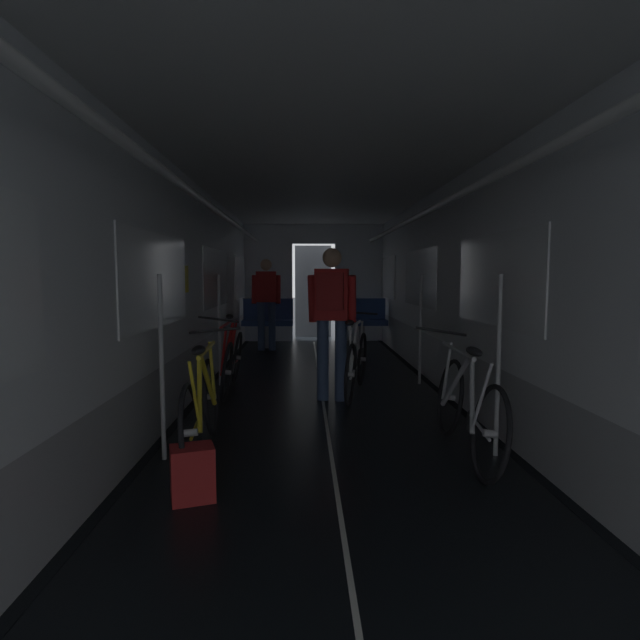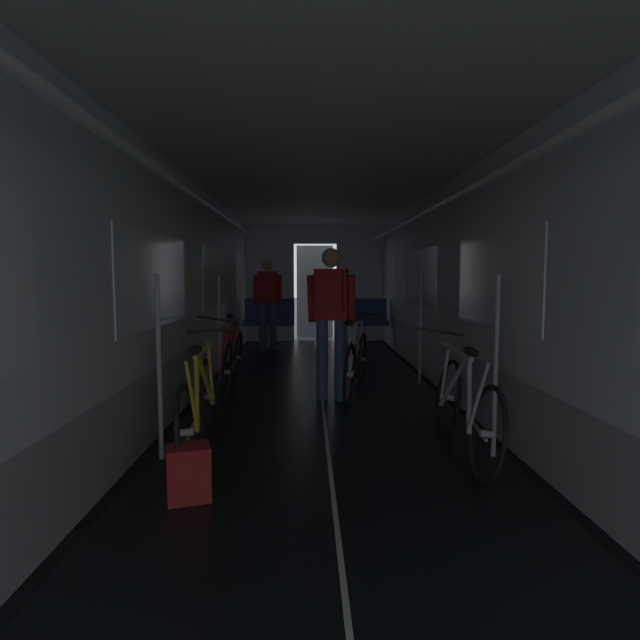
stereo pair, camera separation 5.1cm
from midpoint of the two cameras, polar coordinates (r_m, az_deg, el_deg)
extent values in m
cube|color=black|center=(5.26, -15.07, -10.41)|extent=(0.08, 11.50, 0.01)
cube|color=black|center=(5.36, 16.24, -10.15)|extent=(0.08, 11.50, 0.01)
cube|color=beige|center=(5.12, 0.74, -10.68)|extent=(0.03, 11.27, 0.00)
cube|color=#9EA0A5|center=(5.21, -16.22, -7.22)|extent=(0.12, 11.50, 0.60)
cube|color=silver|center=(5.10, -16.56, 6.36)|extent=(0.12, 11.50, 1.85)
cube|color=white|center=(4.53, -17.61, 4.31)|extent=(0.02, 1.90, 0.80)
cube|color=white|center=(7.33, -11.33, 4.64)|extent=(0.02, 1.90, 0.80)
cube|color=white|center=(10.18, -8.54, 4.77)|extent=(0.02, 1.90, 0.80)
cube|color=yellow|center=(5.52, -14.64, 4.47)|extent=(0.01, 0.20, 0.28)
cylinder|color=white|center=(5.07, -12.92, 12.97)|extent=(0.07, 11.04, 0.07)
cylinder|color=#B7BABF|center=(3.99, -17.25, -5.15)|extent=(0.04, 0.04, 1.40)
cylinder|color=#B7BABF|center=(6.50, -11.00, -1.14)|extent=(0.04, 0.04, 1.40)
cube|color=#9EA0A5|center=(5.32, 17.35, -7.01)|extent=(0.12, 11.50, 0.60)
cube|color=silver|center=(5.21, 17.71, 6.30)|extent=(0.12, 11.50, 1.85)
cube|color=white|center=(4.64, 19.21, 4.28)|extent=(0.02, 1.90, 0.80)
cube|color=white|center=(7.40, 11.36, 4.64)|extent=(0.02, 1.90, 0.80)
cube|color=white|center=(10.23, 7.80, 4.78)|extent=(0.02, 1.90, 0.80)
cube|color=yellow|center=(5.27, 16.66, 4.40)|extent=(0.01, 0.20, 0.28)
cylinder|color=white|center=(5.15, 14.22, 12.81)|extent=(0.07, 11.04, 0.07)
cylinder|color=#B7BABF|center=(4.10, 19.48, -4.93)|extent=(0.04, 0.04, 1.40)
cylinder|color=#B7BABF|center=(6.57, 11.40, -1.08)|extent=(0.04, 0.04, 1.40)
cube|color=silver|center=(10.76, -5.48, 4.15)|extent=(1.00, 0.12, 2.45)
cube|color=silver|center=(10.79, 4.66, 4.15)|extent=(1.00, 0.12, 2.45)
cube|color=silver|center=(10.77, -0.41, 9.63)|extent=(0.90, 0.12, 0.40)
cube|color=#4C4F54|center=(11.44, -0.47, 3.22)|extent=(0.81, 0.04, 2.05)
cube|color=silver|center=(5.05, 0.77, 17.86)|extent=(3.14, 11.62, 0.12)
cylinder|color=gray|center=(9.77, -5.58, -1.85)|extent=(0.12, 0.12, 0.44)
cube|color=#2D4784|center=(9.74, -5.60, -0.28)|extent=(0.96, 0.44, 0.10)
cube|color=#2D4784|center=(9.91, -5.53, 1.26)|extent=(0.96, 0.08, 0.40)
torus|color=gray|center=(9.97, -7.99, 2.41)|extent=(0.14, 0.14, 0.02)
cylinder|color=gray|center=(9.80, 4.97, -1.83)|extent=(0.12, 0.12, 0.44)
cube|color=#2D4784|center=(9.77, 4.99, -0.25)|extent=(0.96, 0.44, 0.10)
cube|color=#2D4784|center=(9.94, 4.88, 1.28)|extent=(0.96, 0.08, 0.40)
torus|color=gray|center=(9.92, 2.39, 2.44)|extent=(0.14, 0.14, 0.02)
torus|color=black|center=(6.67, -9.06, -4.14)|extent=(0.14, 0.67, 0.67)
cylinder|color=#B2B2B7|center=(6.67, -9.06, -4.14)|extent=(0.10, 0.05, 0.06)
torus|color=black|center=(5.67, -10.25, -5.78)|extent=(0.14, 0.67, 0.67)
cylinder|color=#B2B2B7|center=(5.67, -10.25, -5.78)|extent=(0.10, 0.05, 0.06)
cylinder|color=red|center=(5.95, -10.15, -3.15)|extent=(0.11, 0.54, 0.56)
cylinder|color=red|center=(6.35, -9.66, -2.62)|extent=(0.11, 0.34, 0.55)
cylinder|color=red|center=(6.07, -10.33, -0.49)|extent=(0.05, 0.82, 0.04)
cylinder|color=red|center=(6.57, -9.44, -2.17)|extent=(0.09, 0.16, 0.49)
cylinder|color=red|center=(6.45, -9.26, -4.66)|extent=(0.04, 0.45, 0.07)
cylinder|color=red|center=(5.67, -10.57, -3.33)|extent=(0.09, 0.09, 0.49)
cylinder|color=black|center=(6.23, -9.48, -5.21)|extent=(0.04, 0.17, 0.17)
ellipsoid|color=black|center=(6.49, -9.89, 0.40)|extent=(0.10, 0.24, 0.07)
cylinder|color=black|center=(5.61, -11.12, 0.07)|extent=(0.44, 0.03, 0.08)
torus|color=black|center=(3.61, -14.27, -12.14)|extent=(0.12, 0.67, 0.67)
cylinder|color=#B2B2B7|center=(3.61, -14.27, -12.14)|extent=(0.10, 0.05, 0.06)
torus|color=black|center=(4.58, -12.05, -8.40)|extent=(0.12, 0.67, 0.67)
cylinder|color=#B2B2B7|center=(4.58, -12.05, -8.40)|extent=(0.10, 0.05, 0.06)
cylinder|color=yellow|center=(4.22, -12.44, -6.49)|extent=(0.06, 0.54, 0.56)
cylinder|color=yellow|center=(3.83, -13.31, -7.71)|extent=(0.09, 0.34, 0.55)
cylinder|color=yellow|center=(4.03, -12.52, -3.25)|extent=(0.08, 0.82, 0.04)
cylinder|color=yellow|center=(3.61, -13.85, -8.15)|extent=(0.06, 0.17, 0.49)
cylinder|color=yellow|center=(3.83, -13.70, -11.47)|extent=(0.05, 0.45, 0.07)
cylinder|color=yellow|center=(4.50, -11.91, -5.49)|extent=(0.07, 0.09, 0.49)
cylinder|color=black|center=(4.05, -13.19, -10.88)|extent=(0.03, 0.17, 0.17)
ellipsoid|color=black|center=(3.60, -13.44, -3.29)|extent=(0.11, 0.24, 0.07)
cylinder|color=black|center=(4.46, -11.60, -1.14)|extent=(0.44, 0.05, 0.06)
torus|color=black|center=(3.66, 18.58, -12.04)|extent=(0.15, 0.67, 0.67)
cylinder|color=#B2B2B7|center=(3.66, 18.58, -12.04)|extent=(0.10, 0.05, 0.06)
torus|color=black|center=(4.60, 14.48, -8.42)|extent=(0.15, 0.67, 0.67)
cylinder|color=#B2B2B7|center=(4.60, 14.48, -8.42)|extent=(0.10, 0.05, 0.06)
cylinder|color=#ADAFB5|center=(4.25, 15.18, -6.55)|extent=(0.11, 0.54, 0.56)
cylinder|color=#ADAFB5|center=(3.86, 16.79, -7.74)|extent=(0.13, 0.34, 0.55)
cylinder|color=#ADAFB5|center=(4.05, 15.29, -3.36)|extent=(0.06, 0.82, 0.04)
cylinder|color=#ADAFB5|center=(3.65, 17.78, -8.17)|extent=(0.10, 0.17, 0.49)
cylinder|color=#ADAFB5|center=(3.87, 17.54, -11.41)|extent=(0.04, 0.45, 0.07)
cylinder|color=#ADAFB5|center=(4.51, 14.19, -5.56)|extent=(0.10, 0.09, 0.49)
cylinder|color=black|center=(4.08, 16.61, -10.84)|extent=(0.04, 0.17, 0.17)
ellipsoid|color=black|center=(3.63, 16.97, -3.42)|extent=(0.10, 0.24, 0.07)
cylinder|color=black|center=(4.47, 13.57, -1.26)|extent=(0.44, 0.03, 0.09)
cylinder|color=#384C75|center=(5.66, 0.50, -4.51)|extent=(0.13, 0.13, 0.90)
cylinder|color=#384C75|center=(5.64, 2.52, -4.55)|extent=(0.13, 0.13, 0.90)
cube|color=red|center=(5.57, 1.53, 2.89)|extent=(0.39, 0.27, 0.56)
cylinder|color=red|center=(5.62, -0.68, 2.40)|extent=(0.12, 0.21, 0.53)
cylinder|color=red|center=(5.57, 3.80, 2.36)|extent=(0.12, 0.21, 0.53)
sphere|color=tan|center=(5.57, 1.54, 7.00)|extent=(0.21, 0.21, 0.21)
cube|color=maroon|center=(5.40, 1.33, 3.24)|extent=(0.30, 0.20, 0.40)
torus|color=black|center=(5.44, 3.59, -6.14)|extent=(0.22, 0.67, 0.67)
cylinder|color=#B2B2B7|center=(5.44, 3.59, -6.14)|extent=(0.10, 0.07, 0.05)
torus|color=black|center=(6.44, 4.95, -4.41)|extent=(0.22, 0.67, 0.67)
cylinder|color=#B2B2B7|center=(6.44, 4.95, -4.41)|extent=(0.10, 0.07, 0.05)
cylinder|color=silver|center=(6.10, 4.49, -2.85)|extent=(0.14, 0.54, 0.56)
cylinder|color=silver|center=(5.69, 3.94, -3.40)|extent=(0.14, 0.33, 0.55)
cylinder|color=silver|center=(5.91, 4.19, -0.50)|extent=(0.23, 0.81, 0.04)
cylinder|color=silver|center=(5.47, 3.59, -3.51)|extent=(0.04, 0.17, 0.49)
cylinder|color=silver|center=(5.67, 3.94, -5.93)|extent=(0.13, 0.45, 0.07)
cylinder|color=silver|center=(6.37, 4.83, -2.30)|extent=(0.07, 0.09, 0.49)
cylinder|color=black|center=(5.89, 4.27, -5.74)|extent=(0.06, 0.17, 0.17)
ellipsoid|color=black|center=(5.49, 3.53, -0.31)|extent=(0.15, 0.26, 0.06)
cylinder|color=black|center=(6.36, 4.73, 0.78)|extent=(0.43, 0.13, 0.05)
cylinder|color=#384C75|center=(9.44, -5.12, -0.69)|extent=(0.13, 0.13, 0.90)
cylinder|color=#384C75|center=(9.45, -6.33, -0.69)|extent=(0.13, 0.13, 0.90)
cube|color=red|center=(9.40, -5.77, 3.74)|extent=(0.36, 0.22, 0.56)
cylinder|color=red|center=(9.37, -4.43, 3.44)|extent=(0.09, 0.20, 0.53)
cylinder|color=red|center=(9.40, -7.11, 3.42)|extent=(0.09, 0.20, 0.53)
sphere|color=tan|center=(9.40, -5.79, 6.18)|extent=(0.21, 0.21, 0.21)
cube|color=maroon|center=(3.37, -14.12, -16.32)|extent=(0.31, 0.27, 0.34)
camera|label=1|loc=(0.03, -89.78, 0.02)|focal=28.50mm
camera|label=2|loc=(0.03, 90.22, -0.02)|focal=28.50mm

